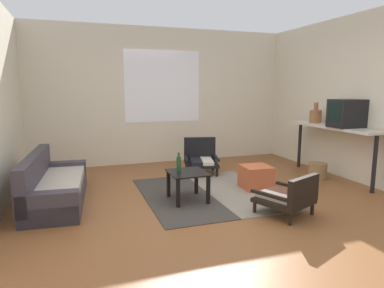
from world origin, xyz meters
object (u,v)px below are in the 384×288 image
Objects in this scene: console_shelf at (333,131)px; clay_vase at (316,116)px; wicker_basket at (317,171)px; couch at (53,187)px; coffee_table at (188,178)px; ottoman_orange at (256,177)px; crt_television at (347,113)px; armchair_by_window at (201,158)px; armchair_striped_foreground at (289,196)px; glass_bottle at (179,164)px.

clay_vase is (-0.00, 0.47, 0.22)m from console_shelf.
couch is at bearing 177.84° from wicker_basket.
console_shelf is (2.67, 0.32, 0.49)m from coffee_table.
ottoman_orange is 0.87× the size of crt_television.
crt_television reaches higher than couch.
console_shelf is at bearing 6.77° from coffee_table.
couch is 4.17m from wicker_basket.
wicker_basket is at bearing 168.15° from console_shelf.
coffee_table is (1.73, -0.52, 0.10)m from couch.
armchair_by_window is 1.98× the size of clay_vase.
ottoman_orange is 1.64m from console_shelf.
ottoman_orange is 1.83m from clay_vase.
wicker_basket is at bearing 8.53° from coffee_table.
crt_television reaches higher than console_shelf.
ottoman_orange is at bearing -6.53° from couch.
armchair_striped_foreground is 0.40× the size of console_shelf.
couch reaches higher than armchair_striped_foreground.
glass_bottle reaches higher than armchair_by_window.
crt_television is 1.07m from wicker_basket.
armchair_by_window is at bearing 96.46° from armchair_striped_foreground.
couch is at bearing -160.20° from armchair_by_window.
crt_television is (2.67, 0.04, 0.81)m from coffee_table.
armchair_striped_foreground is 2.43× the size of wicker_basket.
glass_bottle is (-2.77, -0.24, -0.30)m from console_shelf.
wicker_basket is (1.28, 0.17, -0.04)m from ottoman_orange.
coffee_table is 0.77× the size of armchair_by_window.
glass_bottle is (-0.10, 0.08, 0.19)m from coffee_table.
armchair_striped_foreground is at bearing -42.74° from glass_bottle.
wicker_basket is at bearing -119.13° from clay_vase.
armchair_striped_foreground is (0.26, -2.32, -0.03)m from armchair_by_window.
couch is 0.99× the size of console_shelf.
armchair_striped_foreground is 1.49m from glass_bottle.
clay_vase reaches higher than armchair_striped_foreground.
armchair_by_window is at bearing 110.26° from ottoman_orange.
ottoman_orange is 1.64× the size of glass_bottle.
ottoman_orange is (2.89, -0.33, -0.04)m from couch.
armchair_striped_foreground is 1.95m from wicker_basket.
armchair_by_window is 2.30m from console_shelf.
coffee_table is at bearing -173.23° from console_shelf.
console_shelf reaches higher than coffee_table.
couch is 1.71m from glass_bottle.
coffee_table is at bearing -16.82° from couch.
clay_vase is at bearing 90.00° from console_shelf.
glass_bottle is at bearing 179.31° from crt_television.
ottoman_orange is at bearing 5.15° from glass_bottle.
couch is at bearing 163.18° from coffee_table.
clay_vase is (1.96, -0.62, 0.75)m from armchair_by_window.
armchair_by_window is (2.44, 0.88, 0.06)m from couch.
crt_television is (1.69, 0.96, 0.88)m from armchair_striped_foreground.
crt_television is 1.89× the size of glass_bottle.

